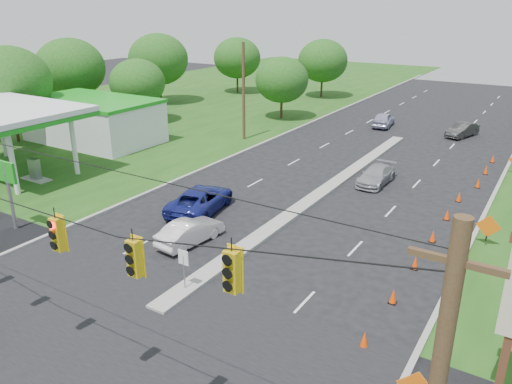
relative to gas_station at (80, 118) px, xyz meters
The scene contains 32 objects.
ground 31.23m from the gas_station, 40.57° to the right, with size 160.00×160.00×0.00m, color black.
grass_left 6.87m from the gas_station, behind, with size 40.00×160.00×0.06m, color #1E4714.
cross_street 31.23m from the gas_station, 40.57° to the right, with size 160.00×14.00×0.02m, color black.
curb_left 16.89m from the gas_station, 35.78° to the left, with size 0.25×110.00×0.16m, color gray.
curb_right 35.22m from the gas_station, 16.13° to the left, with size 0.25×110.00×0.16m, color gray.
median 23.79m from the gas_station, ahead, with size 1.00×34.00×0.18m, color gray.
median_sign 27.62m from the gas_station, 31.07° to the right, with size 0.55×0.06×2.05m.
signal_span 31.83m from the gas_station, 42.00° to the right, with size 25.60×0.32×9.00m.
utility_pole_far_left 14.93m from the gas_station, 41.21° to the left, with size 0.28×0.28×9.00m, color #422D1C.
gas_station is the anchor object (origin of this frame).
cone_1 34.81m from the gas_station, 23.30° to the right, with size 0.32×0.32×0.70m, color #FF4106.
cone_2 33.58m from the gas_station, 17.80° to the right, with size 0.32×0.32×0.70m, color #FF4106.
cone_3 32.69m from the gas_station, 11.93° to the right, with size 0.32×0.32×0.70m, color #FF4106.
cone_4 32.15m from the gas_station, ahead, with size 0.32×0.32×0.70m, color #FF4106.
cone_5 31.99m from the gas_station, ahead, with size 0.32×0.32×0.70m, color #FF4106.
cone_6 32.20m from the gas_station, ahead, with size 0.32×0.32×0.70m, color #FF4106.
cone_7 33.38m from the gas_station, 12.58° to the left, with size 0.32×0.32×0.70m, color #FF4106.
cone_8 34.31m from the gas_station, 18.31° to the left, with size 0.32×0.32×0.70m, color #FF4106.
cone_9 35.57m from the gas_station, 23.68° to the left, with size 0.32×0.32×0.70m, color #FF4106.
work_sign_1 34.54m from the gas_station, ahead, with size 1.27×0.58×1.37m.
tree_1 7.38m from the gas_station, 160.57° to the right, with size 7.56×7.56×8.82m.
tree_2 10.19m from the gas_station, 103.60° to the left, with size 5.88×5.88×6.86m.
tree_3 21.66m from the gas_station, 112.93° to the left, with size 7.56×7.56×8.82m.
tree_4 32.14m from the gas_station, 97.82° to the left, with size 6.72×6.72×7.84m.
tree_5 22.05m from the gas_station, 63.99° to the left, with size 5.88×5.88×6.86m.
tree_6 35.67m from the gas_station, 77.60° to the left, with size 6.72×6.72×7.84m.
tree_14 13.29m from the gas_station, 143.18° to the left, with size 7.56×7.56×8.82m.
white_sedan 23.27m from the gas_station, 26.37° to the right, with size 1.42×4.07×1.34m, color silver.
blue_pickup 19.71m from the gas_station, 19.30° to the right, with size 2.58×5.59×1.55m, color navy.
silver_car_far 26.51m from the gas_station, ahead, with size 1.78×4.38×1.27m, color #94959A.
silver_car_oncoming 30.31m from the gas_station, 46.83° to the left, with size 1.78×4.43×1.51m, color #A3A1C0.
dark_car_receding 36.09m from the gas_station, 37.34° to the left, with size 1.45×4.16×1.37m, color #282828.
Camera 1 is at (13.02, -8.88, 12.15)m, focal length 35.00 mm.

